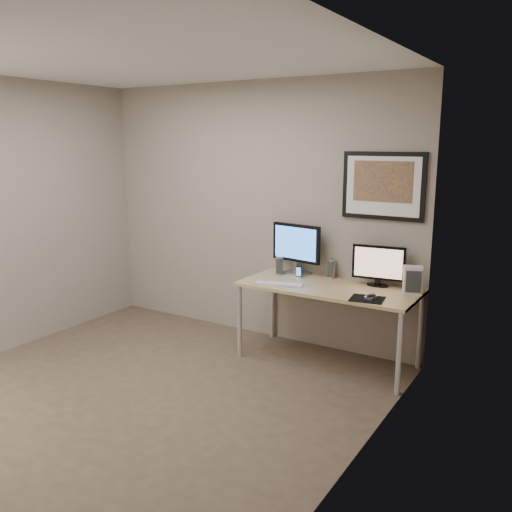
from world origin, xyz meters
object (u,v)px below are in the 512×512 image
object	(u,v)px
desk	(328,293)
framed_art	(383,186)
monitor_large	(296,247)
monitor_tv	(378,265)
fan_unit	(413,280)
keyboard	(279,284)
speaker_left	(279,266)
phone_dock	(299,272)
speaker_right	(332,269)

from	to	relation	value
desk	framed_art	bearing A→B (deg)	43.46
desk	monitor_large	world-z (taller)	monitor_large
monitor_tv	fan_unit	world-z (taller)	monitor_tv
framed_art	monitor_tv	world-z (taller)	framed_art
monitor_tv	keyboard	size ratio (longest dim) A/B	1.05
monitor_tv	framed_art	bearing A→B (deg)	97.59
monitor_large	fan_unit	xyz separation A→B (m)	(1.18, -0.11, -0.15)
monitor_tv	fan_unit	bearing A→B (deg)	-20.62
speaker_left	desk	bearing A→B (deg)	-35.84
speaker_left	keyboard	distance (m)	0.40
monitor_tv	phone_dock	world-z (taller)	monitor_tv
desk	speaker_right	distance (m)	0.35
monitor_tv	phone_dock	bearing A→B (deg)	-177.64
framed_art	speaker_right	world-z (taller)	framed_art
framed_art	monitor_tv	distance (m)	0.70
monitor_large	speaker_right	xyz separation A→B (m)	(0.36, 0.04, -0.19)
monitor_tv	speaker_right	xyz separation A→B (m)	(-0.48, 0.07, -0.11)
keyboard	fan_unit	size ratio (longest dim) A/B	1.87
keyboard	fan_unit	bearing A→B (deg)	1.44
desk	phone_dock	xyz separation A→B (m)	(-0.36, 0.11, 0.13)
monitor_large	speaker_right	bearing A→B (deg)	15.36
speaker_right	fan_unit	distance (m)	0.83
speaker_right	keyboard	bearing A→B (deg)	-125.67
monitor_tv	fan_unit	size ratio (longest dim) A/B	1.97
monitor_tv	monitor_large	bearing A→B (deg)	171.52
framed_art	speaker_right	xyz separation A→B (m)	(-0.45, -0.04, -0.80)
framed_art	monitor_tv	xyz separation A→B (m)	(0.03, -0.11, -0.69)
keyboard	monitor_tv	bearing A→B (deg)	12.94
desk	framed_art	size ratio (longest dim) A/B	2.13
monitor_large	speaker_left	size ratio (longest dim) A/B	2.99
monitor_large	keyboard	size ratio (longest dim) A/B	1.21
speaker_left	fan_unit	size ratio (longest dim) A/B	0.76
phone_dock	keyboard	xyz separation A→B (m)	(-0.04, -0.31, -0.05)
framed_art	fan_unit	bearing A→B (deg)	-27.39
phone_dock	fan_unit	xyz separation A→B (m)	(1.07, 0.04, 0.06)
monitor_large	speaker_left	distance (m)	0.25
desk	monitor_tv	xyz separation A→B (m)	(0.38, 0.23, 0.26)
phone_dock	desk	bearing A→B (deg)	-27.39
framed_art	fan_unit	distance (m)	0.87
desk	monitor_tv	distance (m)	0.51
desk	speaker_left	xyz separation A→B (m)	(-0.59, 0.14, 0.16)
monitor_tv	speaker_right	distance (m)	0.50
desk	speaker_right	world-z (taller)	speaker_right
speaker_left	keyboard	xyz separation A→B (m)	(0.19, -0.34, -0.08)
phone_dock	framed_art	bearing A→B (deg)	6.83
framed_art	speaker_left	size ratio (longest dim) A/B	4.14
framed_art	phone_dock	distance (m)	1.12
speaker_right	fan_unit	xyz separation A→B (m)	(0.81, -0.15, 0.03)
desk	fan_unit	size ratio (longest dim) A/B	6.67
monitor_tv	keyboard	world-z (taller)	monitor_tv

